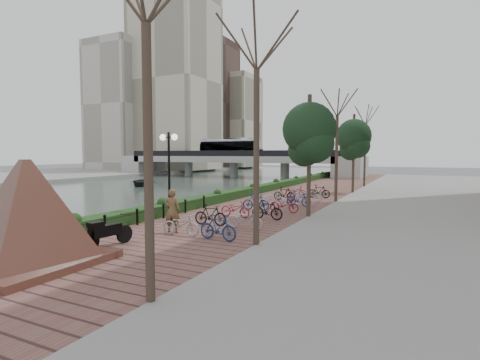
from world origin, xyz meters
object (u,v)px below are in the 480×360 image
Objects in this scene: granite_monument at (27,212)px; lamppost at (169,157)px; motorcycle at (108,231)px; boat at (142,182)px; pedestrian at (172,211)px.

granite_monument is 8.09m from lamppost.
boat is (-20.34, 25.27, -0.56)m from motorcycle.
pedestrian is at bearing -50.67° from lamppost.
motorcycle is (0.55, 2.66, -1.06)m from granite_monument.
motorcycle reaches higher than boat.
motorcycle is at bearing 61.04° from pedestrian.
granite_monument is 34.27m from boat.
lamppost is at bearing -68.28° from pedestrian.
boat is (-20.95, 22.24, -0.94)m from pedestrian.
granite_monument reaches higher than boat.
granite_monument is at bearing -85.87° from boat.
pedestrian is at bearing 85.43° from motorcycle.
pedestrian is (1.16, 5.70, -0.67)m from granite_monument.
boat is at bearing 125.32° from granite_monument.
lamppost is 3.65m from pedestrian.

